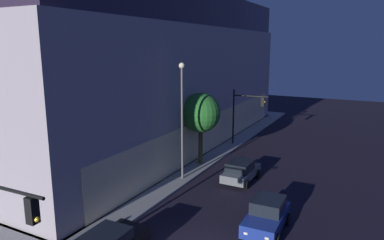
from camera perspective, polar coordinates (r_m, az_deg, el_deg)
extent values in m
cube|color=#4C4C51|center=(42.27, -12.34, -2.33)|extent=(39.83, 25.48, 0.15)
cube|color=#FAE2B1|center=(35.37, 3.10, -1.82)|extent=(35.48, 0.60, 3.45)
cube|color=#A398A1|center=(41.24, -12.71, 5.80)|extent=(39.43, 25.08, 11.87)
cube|color=#2D2337|center=(41.19, -13.20, 16.36)|extent=(38.64, 24.58, 3.31)
cylinder|color=black|center=(13.52, -28.18, -9.63)|extent=(0.23, 3.82, 0.12)
cube|color=black|center=(12.71, -24.29, -13.06)|extent=(0.33, 0.33, 0.90)
sphere|color=yellow|center=(12.69, -23.64, -14.42)|extent=(0.18, 0.18, 0.18)
cylinder|color=black|center=(37.07, 6.67, 0.53)|extent=(0.18, 0.18, 5.70)
cylinder|color=black|center=(36.25, 9.43, 3.81)|extent=(0.40, 3.52, 0.12)
cube|color=black|center=(36.05, 11.31, 2.89)|extent=(0.34, 0.34, 0.90)
sphere|color=yellow|center=(36.02, 11.59, 2.87)|extent=(0.18, 0.18, 0.18)
cylinder|color=#5C5C5C|center=(26.64, -1.60, -0.77)|extent=(0.16, 0.16, 8.50)
sphere|color=#F9EFC6|center=(26.04, -1.65, 8.73)|extent=(0.44, 0.44, 0.44)
cylinder|color=#4C471E|center=(30.88, 1.37, -4.14)|extent=(0.38, 0.38, 3.13)
sphere|color=#256B26|center=(30.21, 1.40, 1.20)|extent=(3.40, 3.40, 3.40)
cube|color=black|center=(17.98, -13.82, -18.05)|extent=(2.27, 1.78, 0.58)
cube|color=#F9F4CC|center=(20.24, -10.50, -16.41)|extent=(0.12, 0.20, 0.12)
cube|color=#F9F4CC|center=(19.63, -7.66, -17.25)|extent=(0.12, 0.20, 0.12)
cylinder|color=black|center=(20.11, -12.74, -17.89)|extent=(0.67, 0.25, 0.67)
cube|color=navy|center=(21.03, 11.85, -15.28)|extent=(4.14, 1.94, 0.75)
cube|color=black|center=(20.98, 12.15, -13.15)|extent=(2.03, 1.70, 0.71)
cube|color=#F9F4CC|center=(19.21, 11.95, -18.08)|extent=(0.12, 0.20, 0.12)
cube|color=#F9F4CC|center=(19.45, 8.65, -17.53)|extent=(0.12, 0.20, 0.12)
cylinder|color=black|center=(19.94, 13.53, -18.19)|extent=(0.68, 0.26, 0.68)
cylinder|color=black|center=(20.34, 8.23, -17.33)|extent=(0.68, 0.26, 0.68)
cylinder|color=black|center=(22.14, 15.05, -15.07)|extent=(0.68, 0.26, 0.68)
cylinder|color=black|center=(22.50, 10.31, -14.39)|extent=(0.68, 0.26, 0.68)
cube|color=slate|center=(27.82, 7.90, -8.42)|extent=(4.08, 1.89, 0.62)
cube|color=black|center=(27.33, 7.72, -7.34)|extent=(2.13, 1.68, 0.68)
cube|color=#F9F4CC|center=(29.75, 8.24, -7.07)|extent=(0.12, 0.20, 0.12)
cube|color=#F9F4CC|center=(29.42, 10.28, -7.36)|extent=(0.12, 0.20, 0.12)
cylinder|color=black|center=(29.34, 7.06, -7.95)|extent=(0.65, 0.25, 0.65)
cylinder|color=black|center=(28.77, 10.51, -8.47)|extent=(0.65, 0.25, 0.65)
cylinder|color=black|center=(27.15, 5.10, -9.57)|extent=(0.65, 0.25, 0.65)
cylinder|color=black|center=(26.54, 8.81, -10.18)|extent=(0.65, 0.25, 0.65)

